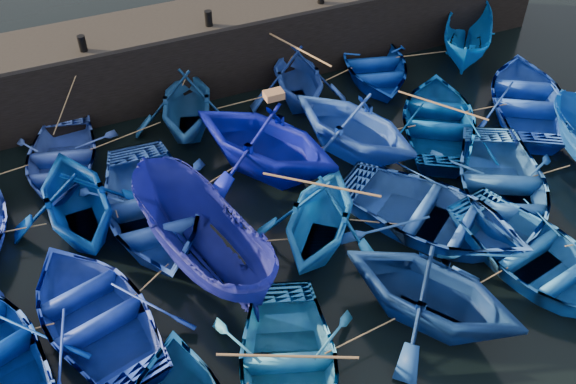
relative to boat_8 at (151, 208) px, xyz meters
name	(u,v)px	position (x,y,z in m)	size (l,w,h in m)	color
ground	(339,292)	(3.62, -4.24, -0.56)	(120.00, 120.00, 0.00)	black
quay_wall	(204,50)	(3.62, 6.26, 0.69)	(26.00, 2.50, 2.50)	black
quay_top	(201,15)	(3.62, 6.26, 2.00)	(26.00, 2.50, 0.12)	black
bollard_1	(82,43)	(-0.38, 5.36, 2.31)	(0.24, 0.24, 0.50)	black
bollard_2	(208,18)	(3.62, 5.36, 2.31)	(0.24, 0.24, 0.50)	black
boat_1	(60,160)	(-1.93, 3.21, -0.11)	(3.15, 4.40, 0.91)	#2E4BBA
boat_2	(186,103)	(2.18, 3.72, 0.49)	(3.43, 3.98, 2.10)	navy
boat_3	(298,76)	(6.05, 3.75, 0.46)	(3.34, 3.87, 2.04)	#1C3E97
boat_4	(374,64)	(9.25, 4.17, -0.07)	(3.37, 4.72, 0.98)	#0733A4
boat_5	(468,38)	(12.94, 3.81, 0.32)	(1.73, 4.58, 1.77)	#0350AA
boat_7	(76,199)	(-1.78, 0.52, 0.55)	(3.66, 4.25, 2.23)	navy
boat_8	(151,208)	(0.00, 0.00, 0.00)	(3.88, 5.42, 1.13)	blue
boat_9	(265,138)	(3.67, 0.76, 0.73)	(4.23, 4.90, 2.58)	#030C99
boat_10	(354,123)	(6.44, 0.49, 0.61)	(3.86, 4.47, 2.35)	blue
boat_11	(440,120)	(9.50, 0.35, -0.04)	(3.59, 5.01, 1.04)	navy
boat_12	(528,98)	(12.86, 0.17, -0.02)	(3.74, 5.23, 1.09)	blue
boat_14	(94,312)	(-2.08, -2.83, -0.05)	(3.53, 4.94, 1.02)	#122DA4
boat_15	(201,241)	(0.79, -2.14, 0.47)	(2.00, 5.31, 2.06)	navy
boat_16	(320,216)	(3.85, -2.54, 0.48)	(3.42, 3.97, 2.09)	blue
boat_17	(432,215)	(6.87, -3.28, -0.01)	(3.82, 5.34, 1.11)	#1D4CA6
boat_18	(502,186)	(9.32, -3.08, -0.02)	(3.75, 5.24, 1.09)	#1E58AF
boat_22	(287,370)	(1.44, -6.02, -0.08)	(3.33, 4.66, 0.97)	blue
boat_23	(432,290)	(5.12, -5.82, 0.59)	(3.78, 4.39, 2.31)	navy
boat_24	(537,257)	(8.47, -5.59, -0.04)	(3.60, 5.03, 1.04)	blue
wooden_crate	(274,95)	(3.97, 0.76, 2.13)	(0.53, 0.37, 0.22)	#936340
mooring_ropes	(276,143)	(4.05, 0.88, 0.32)	(18.44, 11.86, 2.10)	tan
loose_oars	(343,155)	(5.21, -1.11, 1.00)	(10.31, 11.85, 1.18)	#99724C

